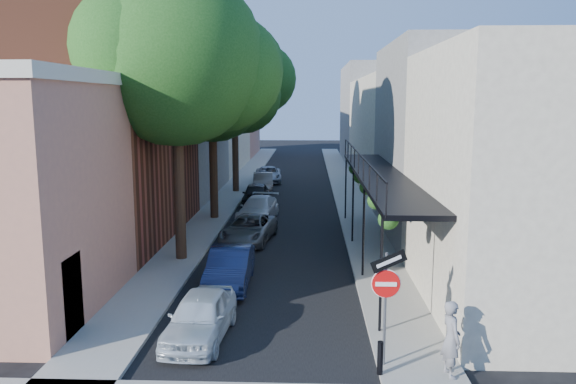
# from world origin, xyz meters

# --- Properties ---
(road_surface) EXTENTS (6.00, 64.00, 0.01)m
(road_surface) POSITION_xyz_m (0.00, 30.00, 0.01)
(road_surface) COLOR black
(road_surface) RESTS_ON ground
(sidewalk_left) EXTENTS (2.00, 64.00, 0.12)m
(sidewalk_left) POSITION_xyz_m (-4.00, 30.00, 0.06)
(sidewalk_left) COLOR gray
(sidewalk_left) RESTS_ON ground
(sidewalk_right) EXTENTS (2.00, 64.00, 0.12)m
(sidewalk_right) POSITION_xyz_m (4.00, 30.00, 0.06)
(sidewalk_right) COLOR gray
(sidewalk_right) RESTS_ON ground
(buildings_left) EXTENTS (10.10, 59.10, 12.00)m
(buildings_left) POSITION_xyz_m (-9.30, 28.76, 4.94)
(buildings_left) COLOR #AF6E5A
(buildings_left) RESTS_ON ground
(buildings_right) EXTENTS (9.80, 55.00, 10.00)m
(buildings_right) POSITION_xyz_m (8.99, 29.49, 4.42)
(buildings_right) COLOR beige
(buildings_right) RESTS_ON ground
(sign_post) EXTENTS (0.89, 0.17, 2.99)m
(sign_post) POSITION_xyz_m (3.16, 0.97, 2.04)
(sign_post) COLOR #595B60
(sign_post) RESTS_ON ground
(bollard) EXTENTS (0.14, 0.14, 0.80)m
(bollard) POSITION_xyz_m (3.00, 0.50, 0.52)
(bollard) COLOR black
(bollard) RESTS_ON sidewalk_right
(oak_near) EXTENTS (7.48, 6.80, 11.42)m
(oak_near) POSITION_xyz_m (-3.37, 10.26, 7.88)
(oak_near) COLOR #2F2013
(oak_near) RESTS_ON ground
(oak_mid) EXTENTS (6.60, 6.00, 10.20)m
(oak_mid) POSITION_xyz_m (-3.42, 18.23, 7.06)
(oak_mid) COLOR #2F2013
(oak_mid) RESTS_ON ground
(oak_far) EXTENTS (7.70, 7.00, 11.90)m
(oak_far) POSITION_xyz_m (-3.35, 27.27, 8.26)
(oak_far) COLOR #2F2013
(oak_far) RESTS_ON ground
(parked_car_a) EXTENTS (1.74, 3.82, 1.27)m
(parked_car_a) POSITION_xyz_m (-1.58, 2.56, 0.63)
(parked_car_a) COLOR silver
(parked_car_a) RESTS_ON ground
(parked_car_b) EXTENTS (1.42, 4.00, 1.32)m
(parked_car_b) POSITION_xyz_m (-1.40, 6.97, 0.66)
(parked_car_b) COLOR #151F44
(parked_car_b) RESTS_ON ground
(parked_car_c) EXTENTS (2.56, 4.58, 1.21)m
(parked_car_c) POSITION_xyz_m (-1.40, 13.13, 0.60)
(parked_car_c) COLOR #54575B
(parked_car_c) RESTS_ON ground
(parked_car_d) EXTENTS (2.29, 4.50, 1.25)m
(parked_car_d) POSITION_xyz_m (-1.40, 17.89, 0.63)
(parked_car_d) COLOR silver
(parked_car_d) RESTS_ON ground
(parked_car_e) EXTENTS (1.65, 3.94, 1.33)m
(parked_car_e) POSITION_xyz_m (-1.95, 22.31, 0.67)
(parked_car_e) COLOR black
(parked_car_e) RESTS_ON ground
(parked_car_f) EXTENTS (1.68, 4.02, 1.29)m
(parked_car_f) POSITION_xyz_m (-1.94, 27.69, 0.65)
(parked_car_f) COLOR gray
(parked_car_f) RESTS_ON ground
(parked_car_g) EXTENTS (2.34, 4.54, 1.22)m
(parked_car_g) POSITION_xyz_m (-1.89, 32.15, 0.61)
(parked_car_g) COLOR #979DAB
(parked_car_g) RESTS_ON ground
(pedestrian) EXTENTS (0.55, 0.73, 1.80)m
(pedestrian) POSITION_xyz_m (4.60, 0.50, 1.02)
(pedestrian) COLOR slate
(pedestrian) RESTS_ON sidewalk_right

